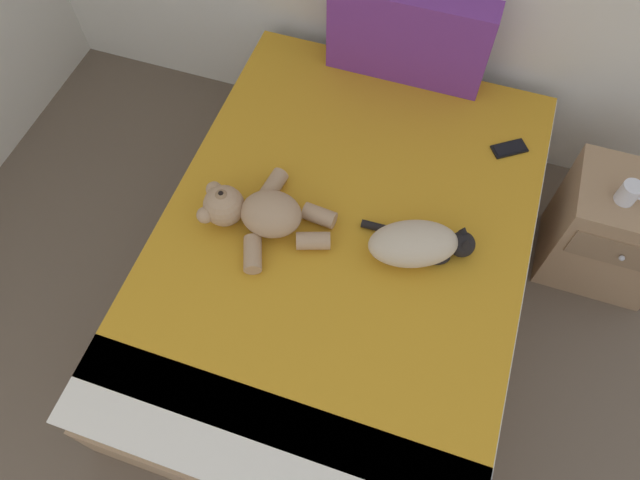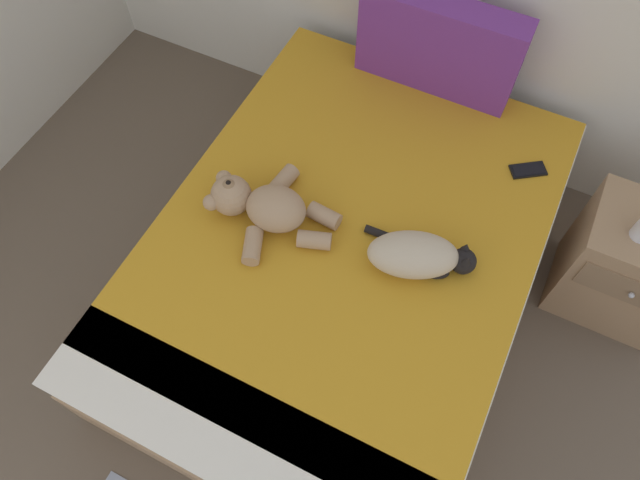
{
  "view_description": "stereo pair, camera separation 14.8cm",
  "coord_description": "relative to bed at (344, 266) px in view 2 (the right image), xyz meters",
  "views": [
    {
      "loc": [
        2.24,
        2.13,
        2.51
      ],
      "look_at": [
        1.9,
        3.17,
        0.63
      ],
      "focal_mm": 32.69,
      "sensor_mm": 36.0,
      "label": 1
    },
    {
      "loc": [
        2.38,
        2.19,
        2.51
      ],
      "look_at": [
        1.9,
        3.17,
        0.63
      ],
      "focal_mm": 32.69,
      "sensor_mm": 36.0,
      "label": 2
    }
  ],
  "objects": [
    {
      "name": "teddy_bear",
      "position": [
        -0.33,
        -0.07,
        0.35
      ],
      "size": [
        0.54,
        0.47,
        0.17
      ],
      "color": "tan",
      "rests_on": "bed"
    },
    {
      "name": "cell_phone",
      "position": [
        0.55,
        0.62,
        0.28
      ],
      "size": [
        0.16,
        0.14,
        0.01
      ],
      "color": "black",
      "rests_on": "bed"
    },
    {
      "name": "nightstand",
      "position": [
        1.1,
        0.53,
        0.02
      ],
      "size": [
        0.49,
        0.43,
        0.58
      ],
      "color": "#9E7A56",
      "rests_on": "ground_plane"
    },
    {
      "name": "bed",
      "position": [
        0.0,
        0.0,
        0.0
      ],
      "size": [
        1.49,
        2.04,
        0.55
      ],
      "color": "#9E7A56",
      "rests_on": "ground_plane"
    },
    {
      "name": "patterned_cushion",
      "position": [
        0.01,
        0.92,
        0.49
      ],
      "size": [
        0.71,
        0.15,
        0.42
      ],
      "color": "#72338C",
      "rests_on": "bed"
    },
    {
      "name": "cat",
      "position": [
        0.29,
        -0.01,
        0.35
      ],
      "size": [
        0.44,
        0.3,
        0.15
      ],
      "color": "#C6B293",
      "rests_on": "bed"
    }
  ]
}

